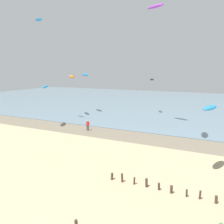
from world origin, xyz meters
name	(u,v)px	position (x,y,z in m)	size (l,w,h in m)	color
wet_sand_strip	(150,139)	(0.00, 23.49, 0.00)	(120.00, 5.43, 0.01)	#7A6D59
sea	(184,103)	(0.00, 61.21, 0.05)	(160.00, 70.00, 0.10)	slate
groyne_mid	(205,196)	(7.84, 10.55, 0.35)	(15.17, 0.36, 0.83)	#493B2B
person_nearest_camera	(88,125)	(-10.43, 23.65, 0.92)	(0.54, 0.33, 1.71)	#383842
kite_aloft_3	(39,20)	(-21.00, 25.28, 18.38)	(2.14, 0.69, 0.34)	#2384D1
kite_aloft_5	(71,77)	(-19.50, 32.27, 8.34)	(3.53, 1.13, 0.57)	orange
kite_aloft_6	(45,87)	(-17.96, 22.53, 6.96)	(2.73, 0.87, 0.44)	#2384D1
kite_aloft_9	(85,75)	(-19.10, 36.94, 8.70)	(3.58, 1.14, 0.57)	#2384D1
kite_aloft_10	(210,108)	(7.57, 15.72, 6.28)	(2.70, 0.87, 0.43)	#2384D1
kite_aloft_11	(152,79)	(-4.91, 41.94, 7.69)	(2.56, 0.82, 0.41)	black
kite_aloft_12	(155,6)	(-1.90, 31.26, 19.81)	(3.20, 1.02, 0.51)	purple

